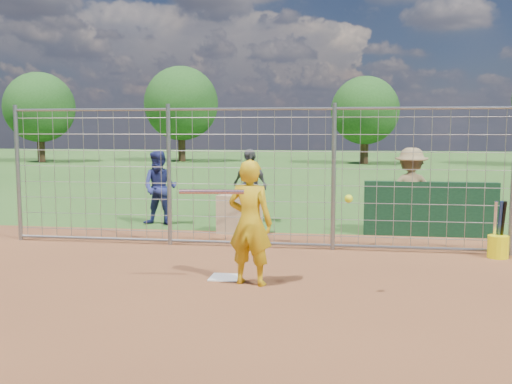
% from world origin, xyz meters
% --- Properties ---
extents(ground, '(100.00, 100.00, 0.00)m').
position_xyz_m(ground, '(0.00, 0.00, 0.00)').
color(ground, '#2D591E').
rests_on(ground, ground).
extents(infield_dirt, '(18.00, 18.00, 0.00)m').
position_xyz_m(infield_dirt, '(0.00, -3.00, 0.01)').
color(infield_dirt, brown).
rests_on(infield_dirt, ground).
extents(home_plate, '(0.43, 0.43, 0.02)m').
position_xyz_m(home_plate, '(0.00, -0.20, 0.01)').
color(home_plate, silver).
rests_on(home_plate, ground).
extents(dugout_wall, '(2.60, 0.20, 1.10)m').
position_xyz_m(dugout_wall, '(3.40, 3.60, 0.55)').
color(dugout_wall, '#11381E').
rests_on(dugout_wall, ground).
extents(batter, '(0.71, 0.54, 1.74)m').
position_xyz_m(batter, '(0.41, -0.47, 0.87)').
color(batter, gold).
rests_on(batter, ground).
extents(bystander_a, '(0.85, 0.68, 1.67)m').
position_xyz_m(bystander_a, '(-2.38, 4.12, 0.84)').
color(bystander_a, navy).
rests_on(bystander_a, ground).
extents(bystander_b, '(1.06, 0.90, 1.70)m').
position_xyz_m(bystander_b, '(-0.46, 4.87, 0.85)').
color(bystander_b, '#545558').
rests_on(bystander_b, ground).
extents(bystander_c, '(1.15, 0.67, 1.77)m').
position_xyz_m(bystander_c, '(3.03, 3.75, 0.89)').
color(bystander_c, olive).
rests_on(bystander_c, ground).
extents(equipment_bin, '(0.92, 0.76, 0.80)m').
position_xyz_m(equipment_bin, '(-0.42, 3.31, 0.40)').
color(equipment_bin, tan).
rests_on(equipment_bin, ground).
extents(equipment_in_play, '(2.27, 0.25, 0.13)m').
position_xyz_m(equipment_in_play, '(0.38, -0.82, 1.31)').
color(equipment_in_play, silver).
rests_on(equipment_in_play, ground).
extents(bucket_with_bats, '(0.34, 0.36, 0.97)m').
position_xyz_m(bucket_with_bats, '(4.24, 1.76, 0.25)').
color(bucket_with_bats, '#FFF20D').
rests_on(bucket_with_bats, ground).
extents(backstop_fence, '(9.08, 0.08, 2.60)m').
position_xyz_m(backstop_fence, '(0.00, 2.00, 1.26)').
color(backstop_fence, gray).
rests_on(backstop_fence, ground).
extents(tree_line, '(44.66, 6.72, 6.48)m').
position_xyz_m(tree_line, '(3.13, 28.13, 3.71)').
color(tree_line, '#3F2B19').
rests_on(tree_line, ground).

